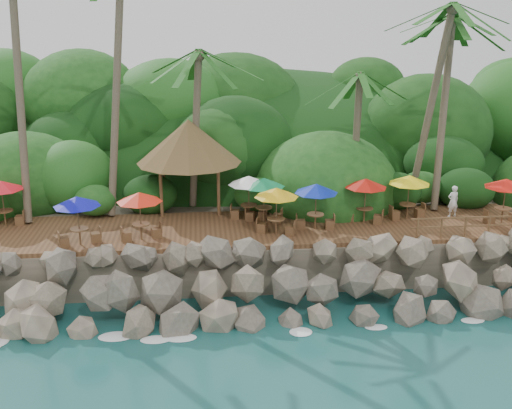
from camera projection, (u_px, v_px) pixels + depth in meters
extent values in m
plane|color=#19514F|center=(271.00, 333.00, 23.72)|extent=(140.00, 140.00, 0.00)
cube|color=gray|center=(241.00, 193.00, 38.62)|extent=(32.00, 25.20, 2.10)
ellipsoid|color=#143811|center=(234.00, 179.00, 46.06)|extent=(44.80, 28.00, 15.40)
cube|color=brown|center=(256.00, 229.00, 28.77)|extent=(26.00, 5.00, 0.20)
ellipsoid|color=white|center=(35.00, 340.00, 23.18)|extent=(1.20, 0.80, 0.06)
ellipsoid|color=white|center=(115.00, 336.00, 23.45)|extent=(1.20, 0.80, 0.06)
ellipsoid|color=white|center=(193.00, 333.00, 23.72)|extent=(1.20, 0.80, 0.06)
ellipsoid|color=white|center=(270.00, 329.00, 24.00)|extent=(1.20, 0.80, 0.06)
ellipsoid|color=white|center=(345.00, 325.00, 24.27)|extent=(1.20, 0.80, 0.06)
ellipsoid|color=white|center=(418.00, 322.00, 24.54)|extent=(1.20, 0.80, 0.06)
ellipsoid|color=white|center=(489.00, 319.00, 24.81)|extent=(1.20, 0.80, 0.06)
cylinder|color=brown|center=(20.00, 95.00, 28.31)|extent=(0.37, 2.29, 11.92)
cylinder|color=brown|center=(116.00, 91.00, 29.22)|extent=(1.56, 2.05, 12.04)
cylinder|color=brown|center=(196.00, 132.00, 30.62)|extent=(1.03, 0.88, 7.90)
ellipsoid|color=#23601E|center=(193.00, 51.00, 29.45)|extent=(6.00, 6.00, 2.40)
cylinder|color=brown|center=(356.00, 141.00, 31.12)|extent=(0.46, 0.97, 6.81)
ellipsoid|color=#23601E|center=(359.00, 73.00, 30.12)|extent=(6.00, 6.00, 2.40)
cylinder|color=brown|center=(443.00, 114.00, 30.41)|extent=(1.13, 1.88, 9.53)
ellipsoid|color=#23601E|center=(452.00, 14.00, 28.99)|extent=(6.00, 6.00, 2.40)
cylinder|color=brown|center=(430.00, 110.00, 30.33)|extent=(1.37, 1.80, 10.02)
ellipsoid|color=#23601E|center=(439.00, 3.00, 28.83)|extent=(6.00, 6.00, 2.40)
cylinder|color=brown|center=(161.00, 194.00, 29.77)|extent=(0.16, 0.16, 2.40)
cylinder|color=brown|center=(219.00, 192.00, 30.02)|extent=(0.16, 0.16, 2.40)
cylinder|color=brown|center=(164.00, 179.00, 32.43)|extent=(0.16, 0.16, 2.40)
cylinder|color=brown|center=(217.00, 178.00, 32.69)|extent=(0.16, 0.16, 2.40)
cone|color=brown|center=(189.00, 141.00, 30.55)|extent=(5.30, 5.30, 2.20)
cylinder|color=brown|center=(80.00, 237.00, 26.41)|extent=(0.08, 0.08, 0.71)
cylinder|color=brown|center=(79.00, 229.00, 26.30)|extent=(0.81, 0.81, 0.05)
cylinder|color=brown|center=(79.00, 222.00, 26.20)|extent=(0.05, 0.05, 2.11)
cone|color=#0D0EAB|center=(77.00, 201.00, 25.93)|extent=(2.02, 2.02, 0.43)
cube|color=brown|center=(64.00, 242.00, 26.18)|extent=(0.51, 0.51, 0.44)
cube|color=brown|center=(96.00, 238.00, 26.71)|extent=(0.51, 0.51, 0.44)
cylinder|color=brown|center=(315.00, 222.00, 28.34)|extent=(0.08, 0.08, 0.71)
cylinder|color=brown|center=(315.00, 214.00, 28.24)|extent=(0.81, 0.81, 0.05)
cylinder|color=brown|center=(316.00, 207.00, 28.14)|extent=(0.05, 0.05, 2.11)
cone|color=#0C24A6|center=(316.00, 188.00, 27.87)|extent=(2.02, 2.02, 0.43)
cube|color=brown|center=(301.00, 225.00, 28.38)|extent=(0.44, 0.44, 0.44)
cube|color=brown|center=(330.00, 224.00, 28.39)|extent=(0.44, 0.44, 0.44)
cylinder|color=brown|center=(5.00, 218.00, 28.85)|extent=(0.08, 0.08, 0.71)
cylinder|color=brown|center=(4.00, 211.00, 28.74)|extent=(0.81, 0.81, 0.05)
cylinder|color=brown|center=(3.00, 204.00, 28.64)|extent=(0.05, 0.05, 2.11)
cone|color=red|center=(1.00, 185.00, 28.37)|extent=(2.02, 2.02, 0.43)
cube|color=brown|center=(20.00, 220.00, 28.98)|extent=(0.42, 0.42, 0.44)
cylinder|color=brown|center=(364.00, 215.00, 29.24)|extent=(0.08, 0.08, 0.71)
cylinder|color=brown|center=(365.00, 208.00, 29.13)|extent=(0.81, 0.81, 0.05)
cylinder|color=brown|center=(365.00, 201.00, 29.03)|extent=(0.05, 0.05, 2.11)
cone|color=#BA140B|center=(366.00, 183.00, 28.76)|extent=(2.02, 2.02, 0.43)
cube|color=brown|center=(350.00, 217.00, 29.49)|extent=(0.53, 0.53, 0.44)
cube|color=brown|center=(378.00, 220.00, 29.07)|extent=(0.53, 0.53, 0.44)
cylinder|color=brown|center=(264.00, 215.00, 29.35)|extent=(0.08, 0.08, 0.71)
cylinder|color=brown|center=(264.00, 207.00, 29.25)|extent=(0.81, 0.81, 0.05)
cylinder|color=brown|center=(264.00, 201.00, 29.15)|extent=(0.05, 0.05, 2.11)
cone|color=#0D7B42|center=(264.00, 182.00, 28.88)|extent=(2.02, 2.02, 0.43)
cube|color=brown|center=(250.00, 216.00, 29.54)|extent=(0.51, 0.51, 0.44)
cube|color=brown|center=(277.00, 218.00, 29.25)|extent=(0.51, 0.51, 0.44)
cylinder|color=brown|center=(249.00, 212.00, 29.71)|extent=(0.08, 0.08, 0.71)
cylinder|color=brown|center=(249.00, 205.00, 29.61)|extent=(0.81, 0.81, 0.05)
cylinder|color=brown|center=(249.00, 198.00, 29.51)|extent=(0.05, 0.05, 2.11)
cone|color=white|center=(249.00, 180.00, 29.24)|extent=(2.02, 2.02, 0.43)
cube|color=brown|center=(235.00, 214.00, 29.81)|extent=(0.47, 0.47, 0.44)
cube|color=brown|center=(263.00, 215.00, 29.70)|extent=(0.47, 0.47, 0.44)
cylinder|color=brown|center=(276.00, 226.00, 27.72)|extent=(0.08, 0.08, 0.71)
cylinder|color=brown|center=(276.00, 219.00, 27.61)|extent=(0.81, 0.81, 0.05)
cylinder|color=brown|center=(276.00, 212.00, 27.51)|extent=(0.05, 0.05, 2.11)
cone|color=#EAB113|center=(276.00, 192.00, 27.24)|extent=(2.02, 2.02, 0.43)
cube|color=brown|center=(262.00, 228.00, 27.93)|extent=(0.52, 0.52, 0.44)
cube|color=brown|center=(290.00, 231.00, 27.58)|extent=(0.52, 0.52, 0.44)
cylinder|color=brown|center=(407.00, 211.00, 29.83)|extent=(0.08, 0.08, 0.71)
cylinder|color=brown|center=(408.00, 204.00, 29.73)|extent=(0.81, 0.81, 0.05)
cylinder|color=brown|center=(408.00, 198.00, 29.63)|extent=(0.05, 0.05, 2.11)
cone|color=yellow|center=(410.00, 180.00, 29.36)|extent=(2.02, 2.02, 0.43)
cube|color=brown|center=(394.00, 215.00, 29.71)|extent=(0.46, 0.46, 0.44)
cube|color=brown|center=(419.00, 213.00, 30.04)|extent=(0.46, 0.46, 0.44)
cylinder|color=brown|center=(141.00, 232.00, 27.02)|extent=(0.08, 0.08, 0.71)
cylinder|color=brown|center=(141.00, 224.00, 26.91)|extent=(0.81, 0.81, 0.05)
cylinder|color=brown|center=(140.00, 217.00, 26.81)|extent=(0.05, 0.05, 2.11)
cone|color=red|center=(139.00, 197.00, 26.54)|extent=(2.02, 2.02, 0.43)
cube|color=brown|center=(126.00, 237.00, 26.81)|extent=(0.50, 0.50, 0.44)
cube|color=brown|center=(156.00, 233.00, 27.30)|extent=(0.50, 0.50, 0.44)
cylinder|color=brown|center=(502.00, 216.00, 29.21)|extent=(0.08, 0.08, 0.71)
cylinder|color=brown|center=(503.00, 208.00, 29.10)|extent=(0.81, 0.81, 0.05)
cylinder|color=brown|center=(504.00, 202.00, 29.00)|extent=(0.05, 0.05, 2.11)
cone|color=red|center=(506.00, 183.00, 28.73)|extent=(2.02, 2.02, 0.43)
cube|color=brown|center=(489.00, 219.00, 29.12)|extent=(0.44, 0.44, 0.44)
cylinder|color=brown|center=(417.00, 229.00, 26.99)|extent=(0.10, 0.10, 1.00)
cylinder|color=brown|center=(441.00, 228.00, 27.09)|extent=(0.10, 0.10, 1.00)
cylinder|color=brown|center=(465.00, 227.00, 27.19)|extent=(0.10, 0.10, 1.00)
cylinder|color=brown|center=(489.00, 226.00, 27.29)|extent=(0.10, 0.10, 1.00)
cylinder|color=brown|center=(512.00, 226.00, 27.39)|extent=(0.10, 0.10, 1.00)
cube|color=brown|center=(502.00, 216.00, 27.21)|extent=(8.30, 0.06, 0.06)
cube|color=brown|center=(501.00, 225.00, 27.32)|extent=(8.30, 0.06, 0.06)
imported|color=white|center=(453.00, 201.00, 29.96)|extent=(0.64, 0.48, 1.59)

